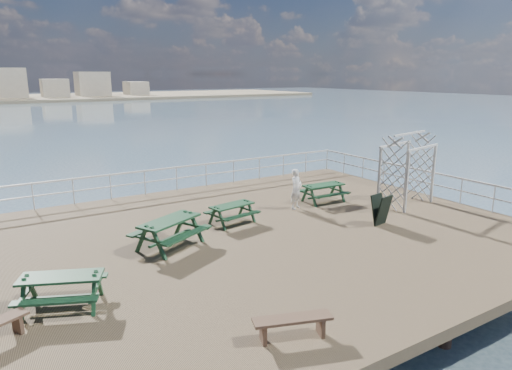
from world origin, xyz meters
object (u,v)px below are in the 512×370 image
object	(u,v)px
picnic_table_b	(232,210)
person	(296,189)
picnic_table_c	(324,189)
picnic_table_d	(61,284)
trellis_arbor	(407,173)
picnic_table_a	(170,227)
flat_bench_far	(292,323)

from	to	relation	value
picnic_table_b	person	xyz separation A→B (m)	(2.99, 0.25, 0.29)
picnic_table_c	person	size ratio (longest dim) A/B	1.14
picnic_table_d	person	distance (m)	9.78
picnic_table_c	trellis_arbor	distance (m)	3.35
picnic_table_c	picnic_table_d	xyz separation A→B (m)	(-10.68, -3.64, 0.02)
picnic_table_c	picnic_table_d	bearing A→B (deg)	-158.06
picnic_table_a	picnic_table_b	xyz separation A→B (m)	(2.70, 0.99, -0.13)
picnic_table_a	picnic_table_b	world-z (taller)	picnic_table_a
picnic_table_c	picnic_table_d	size ratio (longest dim) A/B	0.82
picnic_table_a	trellis_arbor	xyz separation A→B (m)	(9.80, -0.60, 0.66)
picnic_table_a	picnic_table_c	xyz separation A→B (m)	(7.23, 1.41, -0.09)
person	picnic_table_d	bearing A→B (deg)	-178.53
picnic_table_b	person	size ratio (longest dim) A/B	1.14
picnic_table_c	trellis_arbor	size ratio (longest dim) A/B	0.62
picnic_table_b	trellis_arbor	distance (m)	7.32
flat_bench_far	trellis_arbor	distance (m)	11.05
flat_bench_far	person	distance (m)	9.08
picnic_table_b	flat_bench_far	size ratio (longest dim) A/B	1.10
picnic_table_d	picnic_table_a	bearing A→B (deg)	56.63
trellis_arbor	picnic_table_a	bearing A→B (deg)	164.91
picnic_table_d	flat_bench_far	size ratio (longest dim) A/B	1.35
picnic_table_b	person	bearing A→B (deg)	-4.70
trellis_arbor	picnic_table_c	bearing A→B (deg)	130.37
picnic_table_c	picnic_table_b	bearing A→B (deg)	-171.48
picnic_table_a	picnic_table_c	world-z (taller)	picnic_table_a
picnic_table_c	person	world-z (taller)	person
picnic_table_a	flat_bench_far	distance (m)	5.99
picnic_table_b	picnic_table_d	xyz separation A→B (m)	(-6.15, -3.21, 0.06)
picnic_table_a	picnic_table_d	distance (m)	4.10
picnic_table_c	flat_bench_far	size ratio (longest dim) A/B	1.10
picnic_table_c	flat_bench_far	world-z (taller)	picnic_table_c
picnic_table_c	trellis_arbor	xyz separation A→B (m)	(2.57, -2.01, 0.75)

